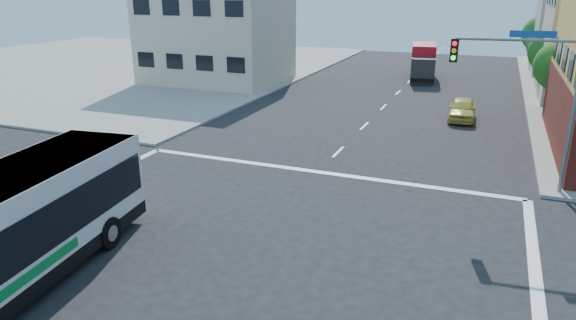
% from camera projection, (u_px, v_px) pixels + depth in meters
% --- Properties ---
extents(ground, '(120.00, 120.00, 0.00)m').
position_uv_depth(ground, '(226.00, 263.00, 17.01)').
color(ground, black).
rests_on(ground, ground).
extents(sidewalk_nw, '(50.00, 50.00, 0.15)m').
position_uv_depth(sidewalk_nw, '(105.00, 64.00, 60.10)').
color(sidewalk_nw, gray).
rests_on(sidewalk_nw, ground).
extents(building_west, '(12.06, 10.06, 8.00)m').
position_uv_depth(building_west, '(217.00, 39.00, 48.07)').
color(building_west, beige).
rests_on(building_west, ground).
extents(signal_mast_ne, '(7.91, 1.13, 8.07)m').
position_uv_depth(signal_mast_ne, '(533.00, 80.00, 21.53)').
color(signal_mast_ne, slate).
rests_on(signal_mast_ne, ground).
extents(street_tree_a, '(3.60, 3.60, 5.53)m').
position_uv_depth(street_tree_a, '(562.00, 63.00, 36.18)').
color(street_tree_a, '#3A2215').
rests_on(street_tree_a, ground).
extents(street_tree_b, '(3.80, 3.80, 5.79)m').
position_uv_depth(street_tree_b, '(554.00, 48.00, 43.16)').
color(street_tree_b, '#3A2215').
rests_on(street_tree_b, ground).
extents(street_tree_c, '(3.40, 3.40, 5.29)m').
position_uv_depth(street_tree_c, '(546.00, 43.00, 50.28)').
color(street_tree_c, '#3A2215').
rests_on(street_tree_c, ground).
extents(street_tree_d, '(4.00, 4.00, 6.03)m').
position_uv_depth(street_tree_d, '(542.00, 32.00, 57.17)').
color(street_tree_d, '#3A2215').
rests_on(street_tree_d, ground).
extents(box_truck, '(3.15, 7.63, 3.33)m').
position_uv_depth(box_truck, '(423.00, 63.00, 50.13)').
color(box_truck, '#25252A').
rests_on(box_truck, ground).
extents(parked_car, '(1.93, 4.38, 1.46)m').
position_uv_depth(parked_car, '(462.00, 109.00, 35.11)').
color(parked_car, gold).
rests_on(parked_car, ground).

